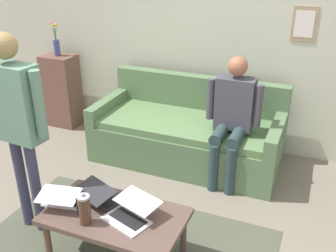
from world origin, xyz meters
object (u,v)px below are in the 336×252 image
object	(u,v)px
laptop_center	(101,195)
french_press	(84,209)
couch	(188,134)
person_seated	(232,114)
side_shelf	(62,91)
person_standing	(16,112)
laptop_right	(63,198)
flower_vase	(56,43)
coffee_table	(115,219)
laptop_left	(130,213)

from	to	relation	value
laptop_center	french_press	distance (m)	0.29
couch	french_press	bearing A→B (deg)	86.69
person_seated	side_shelf	bearing A→B (deg)	-11.43
french_press	person_standing	bearing A→B (deg)	-18.28
person_seated	laptop_right	bearing A→B (deg)	58.16
laptop_center	person_seated	size ratio (longest dim) A/B	0.32
couch	french_press	size ratio (longest dim) A/B	7.87
couch	laptop_right	size ratio (longest dim) A/B	5.64
side_shelf	person_seated	xyz separation A→B (m)	(-2.40, 0.49, 0.25)
couch	person_standing	bearing A→B (deg)	63.26
french_press	person_seated	xyz separation A→B (m)	(-0.64, -1.64, 0.19)
side_shelf	flower_vase	bearing A→B (deg)	-76.50
couch	person_seated	bearing A→B (deg)	156.97
coffee_table	laptop_right	bearing A→B (deg)	4.20
laptop_center	person_seated	xyz separation A→B (m)	(-0.69, -1.36, 0.26)
laptop_right	side_shelf	world-z (taller)	side_shelf
couch	laptop_right	bearing A→B (deg)	77.00
couch	side_shelf	world-z (taller)	side_shelf
laptop_left	laptop_right	bearing A→B (deg)	3.22
laptop_left	laptop_center	world-z (taller)	laptop_center
laptop_left	laptop_center	xyz separation A→B (m)	(0.32, -0.12, -0.00)
side_shelf	couch	bearing A→B (deg)	172.12
couch	person_seated	distance (m)	0.72
laptop_center	person_standing	xyz separation A→B (m)	(0.67, 0.05, 0.61)
coffee_table	side_shelf	bearing A→B (deg)	-45.85
side_shelf	flower_vase	size ratio (longest dim) A/B	2.23
couch	laptop_center	world-z (taller)	couch
coffee_table	person_standing	bearing A→B (deg)	-4.67
laptop_left	flower_vase	size ratio (longest dim) A/B	0.98
couch	person_seated	world-z (taller)	person_seated
coffee_table	laptop_right	world-z (taller)	laptop_right
laptop_center	person_standing	world-z (taller)	person_standing
laptop_center	person_seated	bearing A→B (deg)	-116.89
couch	person_seated	size ratio (longest dim) A/B	1.59
french_press	couch	bearing A→B (deg)	-93.31
coffee_table	person_seated	xyz separation A→B (m)	(-0.50, -1.47, 0.35)
couch	laptop_right	world-z (taller)	couch
couch	person_standing	world-z (taller)	person_standing
french_press	side_shelf	size ratio (longest dim) A/B	0.27
laptop_center	side_shelf	bearing A→B (deg)	-47.08
couch	french_press	world-z (taller)	couch
coffee_table	person_standing	distance (m)	1.11
couch	laptop_right	xyz separation A→B (m)	(0.40, 1.73, 0.16)
side_shelf	person_seated	distance (m)	2.46
flower_vase	person_seated	distance (m)	2.48
french_press	side_shelf	world-z (taller)	side_shelf
coffee_table	laptop_left	xyz separation A→B (m)	(-0.13, -0.00, 0.09)
laptop_left	flower_vase	distance (m)	2.89
couch	french_press	distance (m)	1.88
couch	laptop_left	world-z (taller)	couch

